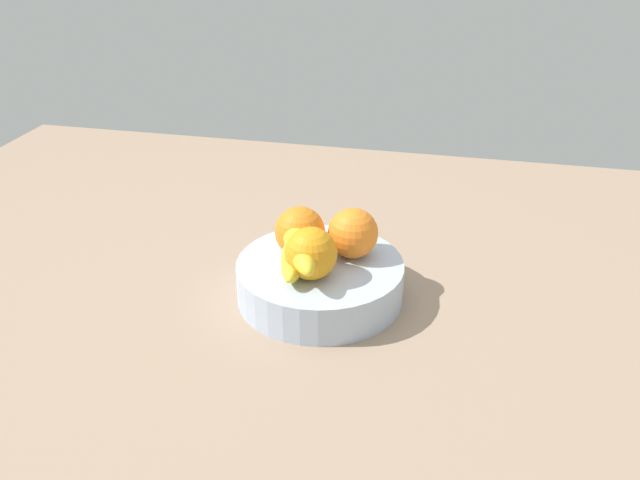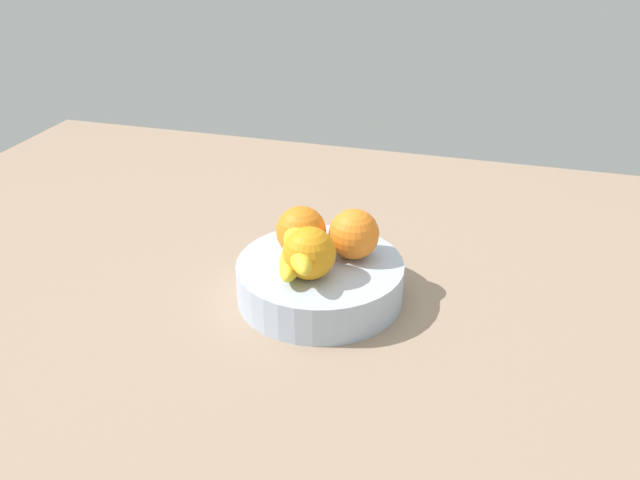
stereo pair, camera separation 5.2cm
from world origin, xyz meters
The scene contains 6 objects.
ground_plane centered at (0.00, 0.00, -1.50)cm, with size 180.00×140.00×3.00cm, color gray.
fruit_bowl centered at (-2.68, -2.65, 3.12)cm, with size 26.01×26.01×6.24cm, color silver.
orange_front_left centered at (-7.14, -6.07, 10.18)cm, with size 7.87×7.87×7.87cm, color orange.
orange_front_right centered at (0.99, -4.78, 10.18)cm, with size 7.87×7.87×7.87cm, color orange.
orange_center centered at (-2.27, 1.58, 10.18)cm, with size 7.87×7.87×7.87cm, color orange.
banana_bunch centered at (0.31, -0.89, 9.34)cm, with size 10.62×18.86×6.20cm.
Camera 1 is at (-21.86, 83.38, 57.56)cm, focal length 37.12 mm.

